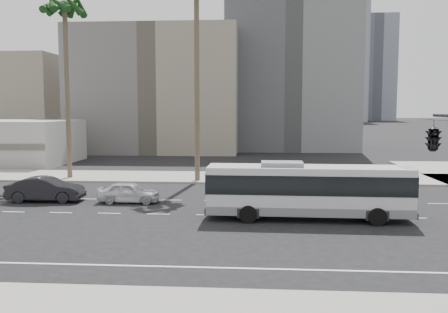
# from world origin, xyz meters

# --- Properties ---
(ground) EXTENTS (700.00, 700.00, 0.00)m
(ground) POSITION_xyz_m (0.00, 0.00, 0.00)
(ground) COLOR black
(ground) RESTS_ON ground
(sidewalk_north) EXTENTS (120.00, 7.00, 0.15)m
(sidewalk_north) POSITION_xyz_m (0.00, 15.50, 0.07)
(sidewalk_north) COLOR gray
(sidewalk_north) RESTS_ON ground
(midrise_beige_west) EXTENTS (24.00, 18.00, 18.00)m
(midrise_beige_west) POSITION_xyz_m (-12.00, 45.00, 9.00)
(midrise_beige_west) COLOR slate
(midrise_beige_west) RESTS_ON ground
(midrise_gray_center) EXTENTS (20.00, 20.00, 26.00)m
(midrise_gray_center) POSITION_xyz_m (8.00, 52.00, 13.00)
(midrise_gray_center) COLOR #515355
(midrise_gray_center) RESTS_ON ground
(midrise_beige_far) EXTENTS (18.00, 16.00, 15.00)m
(midrise_beige_far) POSITION_xyz_m (-38.00, 50.00, 7.50)
(midrise_beige_far) COLOR slate
(midrise_beige_far) RESTS_ON ground
(civic_tower) EXTENTS (42.00, 42.00, 129.00)m
(civic_tower) POSITION_xyz_m (-2.00, 250.00, 38.83)
(civic_tower) COLOR beige
(civic_tower) RESTS_ON ground
(highrise_right) EXTENTS (26.00, 26.00, 70.00)m
(highrise_right) POSITION_xyz_m (45.00, 230.00, 35.00)
(highrise_right) COLOR slate
(highrise_right) RESTS_ON ground
(highrise_far) EXTENTS (22.00, 22.00, 60.00)m
(highrise_far) POSITION_xyz_m (70.00, 260.00, 30.00)
(highrise_far) COLOR slate
(highrise_far) RESTS_ON ground
(city_bus) EXTENTS (11.51, 2.81, 3.29)m
(city_bus) POSITION_xyz_m (5.80, -0.66, 1.73)
(city_bus) COLOR silver
(city_bus) RESTS_ON ground
(car_a) EXTENTS (1.72, 4.17, 1.41)m
(car_a) POSITION_xyz_m (-5.72, 3.46, 0.71)
(car_a) COLOR silver
(car_a) RESTS_ON ground
(car_b) EXTENTS (1.99, 5.18, 1.68)m
(car_b) POSITION_xyz_m (-11.51, 3.48, 0.84)
(car_b) COLOR black
(car_b) RESTS_ON ground
(traffic_signal) EXTENTS (2.85, 3.78, 6.16)m
(traffic_signal) POSITION_xyz_m (9.02, -11.07, 5.14)
(traffic_signal) COLOR #262628
(traffic_signal) RESTS_ON ground
(palm_mid) EXTENTS (5.38, 5.38, 16.60)m
(palm_mid) POSITION_xyz_m (-14.06, 14.06, 14.93)
(palm_mid) COLOR brown
(palm_mid) RESTS_ON ground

